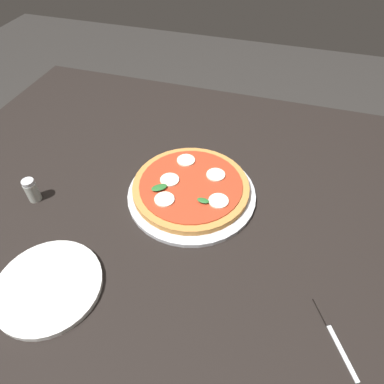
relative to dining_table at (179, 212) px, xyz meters
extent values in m
plane|color=#2D2B28|center=(0.00, 0.00, -0.68)|extent=(6.00, 6.00, 0.00)
cube|color=black|center=(0.00, 0.00, 0.06)|extent=(1.54, 1.16, 0.04)
cube|color=black|center=(-0.69, -0.50, -0.32)|extent=(0.07, 0.07, 0.73)
cube|color=black|center=(0.69, -0.50, -0.32)|extent=(0.07, 0.07, 0.73)
cylinder|color=silver|center=(-0.04, 0.00, 0.09)|extent=(0.36, 0.36, 0.01)
cylinder|color=#C6843F|center=(-0.03, -0.01, 0.11)|extent=(0.33, 0.33, 0.02)
cylinder|color=#B7381E|center=(-0.03, -0.01, 0.12)|extent=(0.29, 0.29, 0.00)
cylinder|color=#F4EACC|center=(0.03, -0.01, 0.12)|extent=(0.05, 0.05, 0.00)
cylinder|color=#F4EACC|center=(0.02, 0.07, 0.12)|extent=(0.05, 0.05, 0.00)
cylinder|color=#F4EACC|center=(-0.12, 0.03, 0.12)|extent=(0.05, 0.05, 0.00)
cylinder|color=#F4EACC|center=(-0.09, -0.06, 0.12)|extent=(0.05, 0.05, 0.00)
cylinder|color=#F4EACC|center=(0.01, -0.10, 0.12)|extent=(0.05, 0.05, 0.00)
ellipsoid|color=#286B2D|center=(0.04, 0.03, 0.13)|extent=(0.05, 0.05, 0.00)
ellipsoid|color=#286B2D|center=(-0.08, 0.05, 0.13)|extent=(0.03, 0.02, 0.00)
cylinder|color=white|center=(0.18, 0.36, 0.09)|extent=(0.24, 0.24, 0.01)
cube|color=black|center=(-0.40, 0.24, 0.09)|extent=(0.04, 0.06, 0.01)
cube|color=silver|center=(-0.44, 0.32, 0.09)|extent=(0.06, 0.10, 0.00)
cylinder|color=#B2B7AD|center=(0.37, 0.14, 0.11)|extent=(0.03, 0.03, 0.06)
cylinder|color=silver|center=(0.37, 0.14, 0.15)|extent=(0.03, 0.03, 0.01)
camera|label=1|loc=(-0.23, 0.62, 0.78)|focal=31.54mm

